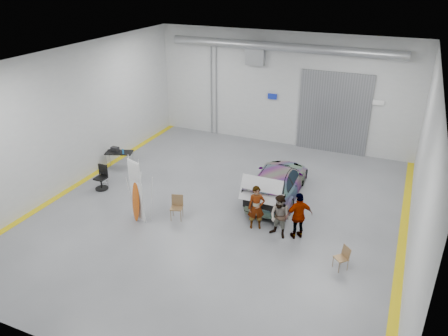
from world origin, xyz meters
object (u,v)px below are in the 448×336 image
at_px(folding_chair_far, 340,262).
at_px(office_chair, 102,179).
at_px(person_c, 299,216).
at_px(sedan_car, 277,181).
at_px(person_b, 280,217).
at_px(shop_stool, 104,179).
at_px(surfboard_display, 137,196).
at_px(folding_chair_near, 177,212).
at_px(person_a, 256,208).
at_px(work_table, 118,152).

distance_m(folding_chair_far, office_chair, 10.73).
relative_size(person_c, office_chair, 1.67).
bearing_deg(sedan_car, person_c, 118.14).
bearing_deg(person_b, shop_stool, -169.85).
xyz_separation_m(sedan_car, office_chair, (-7.26, -2.42, -0.22)).
height_order(surfboard_display, folding_chair_near, surfboard_display).
bearing_deg(folding_chair_near, person_a, -5.75).
bearing_deg(person_b, surfboard_display, -152.78).
distance_m(person_c, folding_chair_far, 2.23).
bearing_deg(shop_stool, person_c, -3.15).
bearing_deg(office_chair, folding_chair_near, -11.24).
bearing_deg(person_a, person_b, -35.93).
distance_m(person_b, surfboard_display, 5.38).
bearing_deg(person_c, sedan_car, -98.40).
bearing_deg(person_b, folding_chair_far, -7.84).
bearing_deg(shop_stool, person_a, -3.83).
distance_m(sedan_car, person_b, 3.08).
bearing_deg(office_chair, person_c, -0.99).
relative_size(person_b, office_chair, 1.54).
xyz_separation_m(person_b, surfboard_display, (-5.25, -1.13, 0.25)).
distance_m(sedan_car, person_c, 3.15).
relative_size(sedan_car, office_chair, 4.43).
xyz_separation_m(sedan_car, person_c, (1.62, -2.69, 0.21)).
distance_m(person_c, folding_chair_near, 4.71).
xyz_separation_m(person_a, shop_stool, (-7.32, 0.49, -0.49)).
bearing_deg(surfboard_display, sedan_car, 63.85).
xyz_separation_m(person_a, folding_chair_far, (3.35, -1.22, -0.61)).
bearing_deg(work_table, shop_stool, -72.47).
bearing_deg(folding_chair_near, sedan_car, 30.31).
bearing_deg(work_table, surfboard_display, -45.98).
height_order(person_b, folding_chair_near, person_b).
height_order(sedan_car, person_b, person_b).
height_order(person_b, shop_stool, person_b).
distance_m(person_a, folding_chair_far, 3.62).
bearing_deg(person_a, folding_chair_far, -43.28).
distance_m(surfboard_display, shop_stool, 3.63).
xyz_separation_m(person_c, folding_chair_near, (-4.62, -0.63, -0.60)).
height_order(person_a, shop_stool, person_a).
bearing_deg(sedan_car, shop_stool, 13.86).
bearing_deg(office_chair, surfboard_display, -27.70).
bearing_deg(person_a, folding_chair_near, 168.56).
xyz_separation_m(shop_stool, work_table, (-0.61, 1.95, 0.44)).
bearing_deg(surfboard_display, person_a, 37.90).
relative_size(person_c, work_table, 1.27).
bearing_deg(shop_stool, office_chair, -77.33).
relative_size(surfboard_display, office_chair, 2.48).
relative_size(person_b, folding_chair_near, 1.75).
height_order(person_b, folding_chair_far, person_b).
bearing_deg(office_chair, work_table, 107.83).
relative_size(person_c, surfboard_display, 0.67).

